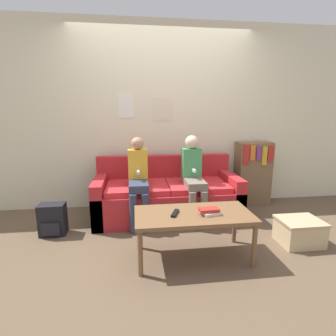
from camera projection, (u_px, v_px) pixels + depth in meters
ground_plane at (172, 232)px, 3.06m from camera, size 10.00×10.00×0.00m
wall_back at (162, 117)px, 3.78m from camera, size 8.00×0.07×2.60m
couch at (167, 196)px, 3.51m from camera, size 1.87×0.82×0.78m
coffee_table at (193, 218)px, 2.46m from camera, size 1.09×0.55×0.45m
person_left at (138, 177)px, 3.20m from camera, size 0.24×0.56×1.07m
person_right at (193, 175)px, 3.29m from camera, size 0.24×0.56×1.08m
tv_remote at (175, 213)px, 2.42m from camera, size 0.10×0.17×0.02m
book_stack at (210, 211)px, 2.42m from camera, size 0.21×0.17×0.06m
bookshelf at (253, 173)px, 3.94m from camera, size 0.50×0.29×0.94m
storage_box at (299, 231)px, 2.78m from camera, size 0.44×0.36×0.27m
backpack at (53, 220)px, 2.98m from camera, size 0.28×0.22×0.36m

